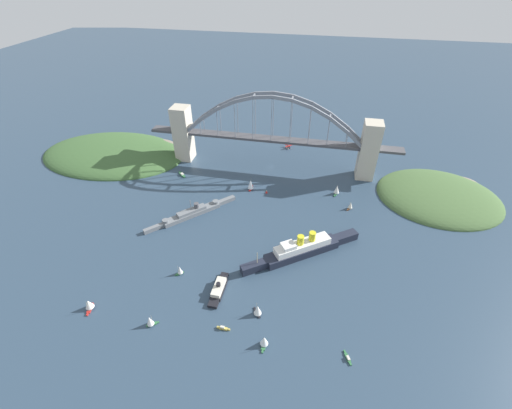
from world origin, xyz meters
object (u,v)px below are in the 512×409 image
small_boat_10 (89,304)px  small_boat_2 (258,310)px  small_boat_8 (182,174)px  small_boat_9 (348,358)px  small_boat_1 (223,328)px  small_boat_6 (251,184)px  seaplane_taxiing_near_bridge (289,146)px  channel_marker_buoy (267,192)px  harbor_arch_bridge (272,140)px  small_boat_0 (264,341)px  small_boat_3 (150,321)px  naval_cruiser (193,213)px  small_boat_7 (350,205)px  ocean_liner (303,249)px  small_boat_4 (337,190)px  harbor_ferry_steamer (219,289)px  small_boat_5 (180,270)px

small_boat_10 → small_boat_2: bearing=-170.7°
small_boat_8 → small_boat_9: 233.38m
small_boat_1 → small_boat_10: 87.93m
small_boat_9 → small_boat_6: bearing=-59.9°
seaplane_taxiing_near_bridge → small_boat_9: bearing=104.8°
seaplane_taxiing_near_bridge → small_boat_9: 255.02m
small_boat_6 → channel_marker_buoy: (-16.01, 2.87, -4.47)m
harbor_arch_bridge → small_boat_0: (-29.97, 201.97, -27.30)m
small_boat_9 → small_boat_10: (161.96, -1.18, 3.48)m
small_boat_3 → small_boat_10: (43.56, -3.35, 0.04)m
small_boat_2 → small_boat_9: small_boat_2 is taller
harbor_arch_bridge → small_boat_1: bearing=91.1°
naval_cruiser → small_boat_3: 108.88m
small_boat_7 → ocean_liner: bearing=60.9°
ocean_liner → small_boat_4: size_ratio=8.06×
small_boat_9 → ocean_liner: bearing=-66.8°
small_boat_4 → small_boat_0: bearing=76.8°
small_boat_4 → small_boat_9: size_ratio=1.19×
ocean_liner → seaplane_taxiing_near_bridge: size_ratio=8.97×
ocean_liner → small_boat_0: bearing=79.4°
small_boat_7 → channel_marker_buoy: size_ratio=2.84×
harbor_arch_bridge → small_boat_8: bearing=22.0°
harbor_ferry_steamer → small_boat_8: size_ratio=2.83×
small_boat_2 → small_boat_9: 58.76m
small_boat_5 → small_boat_10: small_boat_10 is taller
small_boat_2 → small_boat_10: small_boat_2 is taller
small_boat_6 → small_boat_7: size_ratio=1.54×
small_boat_0 → small_boat_9: (-47.83, -1.26, -3.36)m
naval_cruiser → harbor_ferry_steamer: naval_cruiser is taller
harbor_ferry_steamer → small_boat_1: harbor_ferry_steamer is taller
small_boat_3 → ocean_liner: bearing=-137.0°
ocean_liner → naval_cruiser: bearing=-16.4°
small_boat_10 → channel_marker_buoy: size_ratio=3.51×
small_boat_9 → harbor_arch_bridge: bearing=-68.8°
harbor_ferry_steamer → small_boat_8: harbor_ferry_steamer is taller
ocean_liner → seaplane_taxiing_near_bridge: (31.84, -169.24, -3.51)m
harbor_arch_bridge → small_boat_2: size_ratio=26.54×
ocean_liner → small_boat_2: ocean_liner is taller
harbor_arch_bridge → channel_marker_buoy: harbor_arch_bridge is taller
small_boat_10 → harbor_ferry_steamer: bearing=-158.6°
naval_cruiser → small_boat_8: 68.62m
channel_marker_buoy → ocean_liner: bearing=118.6°
ocean_liner → small_boat_10: size_ratio=8.69×
small_boat_3 → small_boat_5: small_boat_3 is taller
harbor_arch_bridge → ocean_liner: harbor_arch_bridge is taller
small_boat_3 → small_boat_6: bearing=-100.3°
small_boat_5 → small_boat_0: bearing=148.6°
ocean_liner → small_boat_10: (128.81, 76.17, -1.48)m
harbor_arch_bridge → small_boat_4: size_ratio=24.49×
small_boat_2 → small_boat_5: 64.38m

